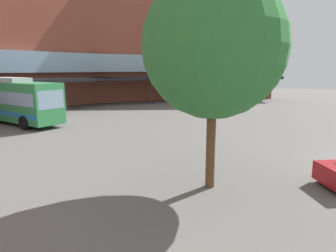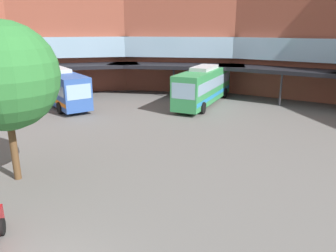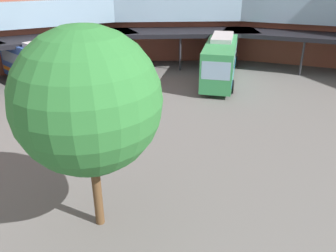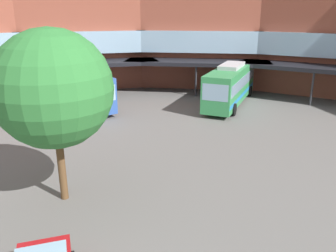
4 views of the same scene
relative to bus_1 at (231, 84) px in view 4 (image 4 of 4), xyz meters
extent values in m
cube|color=brown|center=(10.25, 6.50, 6.47)|extent=(16.64, 11.49, 16.91)
cube|color=#8CADC6|center=(10.02, 5.95, 3.43)|extent=(15.30, 11.12, 2.37)
cube|color=black|center=(8.33, 1.89, 1.40)|extent=(15.87, 9.65, 0.40)
cylinder|color=#2D2D33|center=(7.72, 0.41, -0.29)|extent=(0.20, 0.20, 3.38)
cube|color=brown|center=(-3.50, 9.25, 6.47)|extent=(15.52, 6.00, 16.91)
cube|color=#8CADC6|center=(-3.50, 8.65, 3.43)|extent=(13.97, 6.24, 2.37)
cube|color=black|center=(-3.50, 4.25, 1.40)|extent=(15.52, 4.00, 0.40)
cylinder|color=#2D2D33|center=(-3.50, 2.65, -0.29)|extent=(0.20, 0.20, 3.38)
cube|color=brown|center=(-17.25, 6.50, 6.47)|extent=(16.64, 11.49, 16.91)
cube|color=#8CADC6|center=(-17.02, 5.95, 3.43)|extent=(15.30, 11.12, 2.37)
cube|color=black|center=(-15.34, 1.89, 1.40)|extent=(15.87, 9.65, 0.40)
cylinder|color=#2D2D33|center=(-14.72, 0.41, -0.29)|extent=(0.20, 0.20, 3.38)
cube|color=#338C4C|center=(0.00, 0.02, -0.03)|extent=(5.44, 11.77, 3.21)
cube|color=#8CADC6|center=(0.00, 0.02, 0.36)|extent=(5.30, 11.11, 1.03)
cube|color=#267FBF|center=(0.00, 0.02, -0.93)|extent=(5.40, 11.55, 0.38)
cube|color=#8CADC6|center=(-1.49, -5.49, 0.36)|extent=(2.16, 0.69, 1.41)
cube|color=#B2B2B7|center=(0.00, 0.02, 1.76)|extent=(2.78, 4.46, 0.36)
cylinder|color=black|center=(0.18, -4.09, -1.43)|extent=(0.58, 1.14, 1.10)
cylinder|color=black|center=(-2.23, -3.43, -1.43)|extent=(0.58, 1.14, 1.10)
cylinder|color=black|center=(2.24, 3.46, -1.43)|extent=(0.58, 1.14, 1.10)
cylinder|color=black|center=(-0.18, 4.12, -1.43)|extent=(0.58, 1.14, 1.10)
cube|color=#2D519E|center=(-14.88, -2.28, -0.11)|extent=(10.38, 10.69, 3.03)
cube|color=#8CADC6|center=(-14.88, -2.28, 0.25)|extent=(9.91, 10.19, 0.97)
cube|color=orange|center=(-14.88, -2.28, -0.96)|extent=(10.23, 10.53, 0.36)
cube|color=#8CADC6|center=(-10.63, -6.73, 0.25)|extent=(1.67, 1.61, 1.34)
cube|color=#B2B2B7|center=(-14.88, -2.28, 1.58)|extent=(4.35, 4.44, 0.36)
cylinder|color=black|center=(-11.06, -4.46, -1.43)|extent=(0.98, 1.00, 1.10)
cylinder|color=black|center=(-12.87, -6.19, -1.43)|extent=(0.98, 1.00, 1.10)
cylinder|color=black|center=(-16.89, 1.63, -1.43)|extent=(0.98, 1.00, 1.10)
cylinder|color=black|center=(-18.70, -0.10, -1.43)|extent=(0.98, 1.00, 1.10)
cylinder|color=brown|center=(-8.72, -19.27, 0.01)|extent=(0.36, 0.36, 3.99)
sphere|color=#2D7233|center=(-8.72, -19.27, 3.47)|extent=(5.35, 5.35, 5.35)
camera|label=1|loc=(-19.96, -21.43, 2.67)|focal=31.90mm
camera|label=2|loc=(1.68, -33.73, 5.77)|focal=35.17mm
camera|label=3|loc=(-6.50, -30.81, 7.99)|focal=37.18mm
camera|label=4|loc=(-1.77, -33.35, 6.77)|focal=36.77mm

